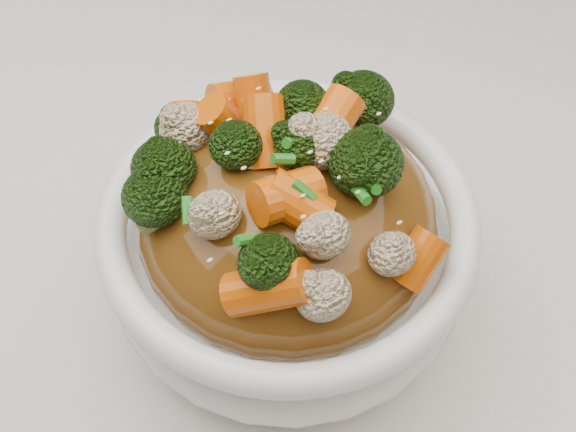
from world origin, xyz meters
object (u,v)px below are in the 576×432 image
bowl (288,248)px  broccoli (288,147)px  carrots (288,146)px  dining_table (276,420)px

bowl → broccoli: (-0.00, 0.00, 0.08)m
carrots → broccoli: bearing=0.0°
carrots → broccoli: (0.00, 0.00, -0.00)m
carrots → broccoli: 0.00m
bowl → carrots: (-0.00, 0.00, 0.09)m
bowl → broccoli: 0.08m
dining_table → carrots: 0.50m
dining_table → bowl: (-0.01, -0.05, 0.41)m
dining_table → bowl: bowl is taller
dining_table → broccoli: bearing=-106.8°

